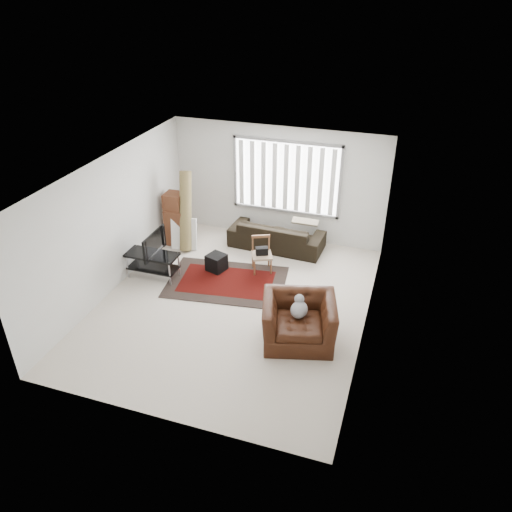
{
  "coord_description": "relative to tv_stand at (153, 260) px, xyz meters",
  "views": [
    {
      "loc": [
        2.9,
        -7.4,
        5.65
      ],
      "look_at": [
        0.4,
        0.17,
        1.05
      ],
      "focal_mm": 35.0,
      "sensor_mm": 36.0,
      "label": 1
    }
  ],
  "objects": [
    {
      "name": "side_chair",
      "position": [
        2.09,
        0.94,
        0.04
      ],
      "size": [
        0.55,
        0.55,
        0.78
      ],
      "rotation": [
        0.0,
        0.0,
        0.43
      ],
      "color": "#92795F",
      "rests_on": "ground"
    },
    {
      "name": "white_flatpack",
      "position": [
        0.09,
        1.32,
        -0.02
      ],
      "size": [
        0.62,
        0.36,
        0.74
      ],
      "primitive_type": "cube",
      "rotation": [
        -0.21,
        0.0,
        0.22
      ],
      "color": "silver",
      "rests_on": "ground"
    },
    {
      "name": "room",
      "position": [
        1.98,
        0.1,
        1.37
      ],
      "size": [
        6.0,
        6.02,
        2.71
      ],
      "color": "beige",
      "rests_on": "ground"
    },
    {
      "name": "tv",
      "position": [
        -0.0,
        0.0,
        0.4
      ],
      "size": [
        0.11,
        0.88,
        0.51
      ],
      "primitive_type": "imported",
      "rotation": [
        0.0,
        0.0,
        1.57
      ],
      "color": "black",
      "rests_on": "tv_stand"
    },
    {
      "name": "subwoofer",
      "position": [
        1.17,
        0.63,
        -0.19
      ],
      "size": [
        0.45,
        0.45,
        0.36
      ],
      "primitive_type": "cube",
      "rotation": [
        0.0,
        0.0,
        -0.32
      ],
      "color": "black",
      "rests_on": "persian_rug"
    },
    {
      "name": "sofa",
      "position": [
        2.1,
        2.04,
        0.02
      ],
      "size": [
        2.21,
        1.05,
        0.83
      ],
      "primitive_type": "imported",
      "rotation": [
        0.0,
        0.0,
        3.09
      ],
      "color": "black",
      "rests_on": "ground"
    },
    {
      "name": "tv_stand",
      "position": [
        0.0,
        0.0,
        0.0
      ],
      "size": [
        1.09,
        0.49,
        0.54
      ],
      "color": "black",
      "rests_on": "ground"
    },
    {
      "name": "armchair",
      "position": [
        3.39,
        -1.06,
        0.07
      ],
      "size": [
        1.48,
        1.37,
        0.92
      ],
      "rotation": [
        0.0,
        0.0,
        0.26
      ],
      "color": "#36170B",
      "rests_on": "ground"
    },
    {
      "name": "moving_boxes",
      "position": [
        -0.19,
        1.52,
        0.19
      ],
      "size": [
        0.52,
        0.48,
        1.24
      ],
      "color": "brown",
      "rests_on": "ground"
    },
    {
      "name": "persian_rug",
      "position": [
        1.54,
        0.26,
        -0.38
      ],
      "size": [
        2.6,
        1.91,
        0.02
      ],
      "color": "black",
      "rests_on": "ground"
    },
    {
      "name": "rolled_rug",
      "position": [
        0.12,
        1.44,
        0.51
      ],
      "size": [
        0.43,
        0.81,
        1.8
      ],
      "primitive_type": "cylinder",
      "rotation": [
        -0.29,
        0.0,
        0.22
      ],
      "color": "olive",
      "rests_on": "ground"
    }
  ]
}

